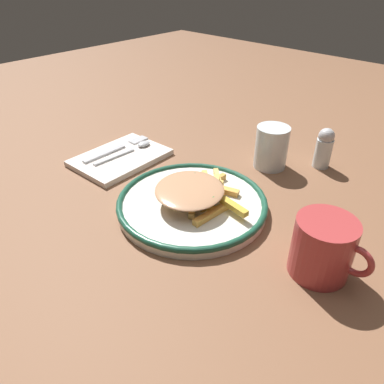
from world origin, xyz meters
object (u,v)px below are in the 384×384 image
fork (117,149)px  coffee_mug (323,248)px  napkin (120,158)px  plate (192,203)px  water_glass (271,147)px  fries_heap (196,191)px  spoon (132,149)px  salt_shaker (324,148)px

fork → coffee_mug: 0.52m
napkin → plate: bearing=-6.3°
fork → water_glass: (0.29, 0.19, 0.03)m
napkin → water_glass: 0.34m
fork → water_glass: water_glass is taller
plate → fries_heap: fries_heap is taller
napkin → spoon: size_ratio=1.31×
fork → spoon: bearing=37.7°
fork → coffee_mug: bearing=-3.0°
spoon → fork: bearing=-142.3°
water_glass → coffee_mug: bearing=-44.1°
spoon → fries_heap: bearing=-12.5°
fries_heap → coffee_mug: size_ratio=1.77×
spoon → napkin: bearing=-91.9°
plate → fries_heap: (0.00, 0.01, 0.03)m
fork → coffee_mug: coffee_mug is taller
spoon → salt_shaker: size_ratio=1.71×
plate → fork: (-0.28, 0.04, 0.00)m
napkin → salt_shaker: salt_shaker is taller
salt_shaker → coffee_mug: bearing=-63.9°
fries_heap → coffee_mug: coffee_mug is taller
water_glass → salt_shaker: (0.08, 0.08, -0.00)m
water_glass → plate: bearing=-93.4°
fries_heap → napkin: size_ratio=1.02×
fries_heap → napkin: bearing=175.3°
fries_heap → fork: size_ratio=1.16×
coffee_mug → plate: bearing=-177.0°
coffee_mug → spoon: bearing=174.2°
plate → spoon: (-0.25, 0.06, 0.00)m
spoon → water_glass: bearing=33.5°
napkin → spoon: (0.00, 0.03, 0.01)m
spoon → water_glass: 0.31m
water_glass → fork: bearing=-146.1°
fork → napkin: bearing=-23.5°
fries_heap → water_glass: bearing=87.2°
fries_heap → water_glass: 0.23m
fork → water_glass: 0.35m
water_glass → coffee_mug: size_ratio=0.79×
spoon → coffee_mug: 0.49m
fries_heap → salt_shaker: size_ratio=2.29×
spoon → plate: bearing=-14.2°
plate → salt_shaker: size_ratio=3.07×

